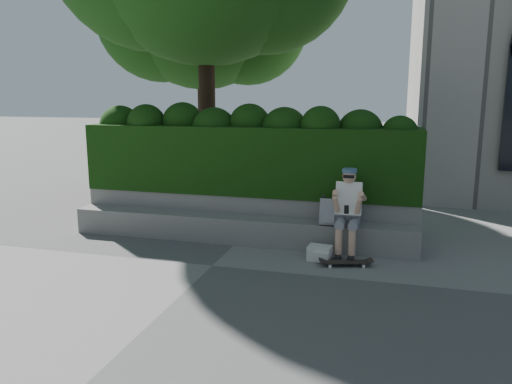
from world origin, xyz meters
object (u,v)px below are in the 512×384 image
(person, at_px, (348,208))
(backpack_plaid, at_px, (329,212))
(backpack_ground, at_px, (320,253))
(skateboard, at_px, (346,262))

(person, distance_m, backpack_plaid, 0.33)
(backpack_plaid, bearing_deg, person, -15.89)
(person, xyz_separation_m, backpack_ground, (-0.37, -0.39, -0.64))
(skateboard, xyz_separation_m, backpack_plaid, (-0.35, 0.64, 0.60))
(skateboard, bearing_deg, person, 78.61)
(skateboard, bearing_deg, backpack_ground, 142.11)
(person, height_order, backpack_ground, person)
(backpack_plaid, bearing_deg, skateboard, -62.36)
(backpack_plaid, distance_m, backpack_ground, 0.72)
(skateboard, distance_m, backpack_ground, 0.45)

